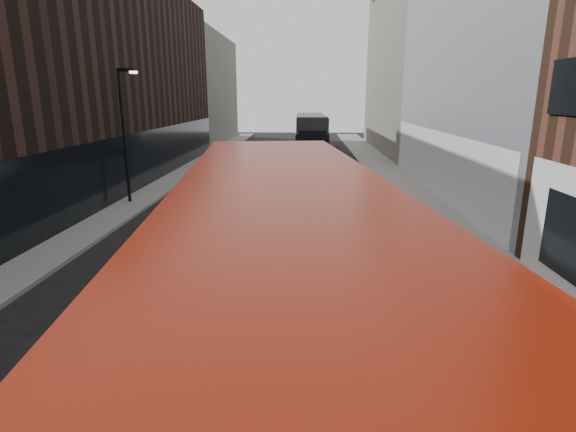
# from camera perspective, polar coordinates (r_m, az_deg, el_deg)

# --- Properties ---
(sidewalk_right) EXTENTS (3.00, 80.00, 0.15)m
(sidewalk_right) POSITION_cam_1_polar(r_m,az_deg,el_deg) (31.78, 13.46, 4.26)
(sidewalk_right) COLOR slate
(sidewalk_right) RESTS_ON ground
(sidewalk_left) EXTENTS (2.00, 80.00, 0.15)m
(sidewalk_left) POSITION_cam_1_polar(r_m,az_deg,el_deg) (32.61, -14.44, 4.46)
(sidewalk_left) COLOR slate
(sidewalk_left) RESTS_ON ground
(building_modern_block) EXTENTS (5.03, 22.00, 20.00)m
(building_modern_block) POSITION_cam_1_polar(r_m,az_deg,el_deg) (28.81, 24.72, 21.98)
(building_modern_block) COLOR #AAAFB5
(building_modern_block) RESTS_ON ground
(building_victorian) EXTENTS (6.50, 24.00, 21.00)m
(building_victorian) POSITION_cam_1_polar(r_m,az_deg,el_deg) (50.82, 14.56, 18.89)
(building_victorian) COLOR #5E5A53
(building_victorian) RESTS_ON ground
(building_left_mid) EXTENTS (5.00, 24.00, 14.00)m
(building_left_mid) POSITION_cam_1_polar(r_m,az_deg,el_deg) (37.99, -18.17, 16.12)
(building_left_mid) COLOR black
(building_left_mid) RESTS_ON ground
(building_left_far) EXTENTS (5.00, 20.00, 13.00)m
(building_left_far) POSITION_cam_1_polar(r_m,az_deg,el_deg) (59.13, -10.52, 15.41)
(building_left_far) COLOR #5E5A53
(building_left_far) RESTS_ON ground
(street_lamp) EXTENTS (1.06, 0.22, 7.00)m
(street_lamp) POSITION_cam_1_polar(r_m,az_deg,el_deg) (25.64, -20.03, 10.58)
(street_lamp) COLOR black
(street_lamp) RESTS_ON sidewalk_left
(red_bus) EXTENTS (4.10, 11.92, 4.73)m
(red_bus) POSITION_cam_1_polar(r_m,az_deg,el_deg) (5.82, -0.21, -17.20)
(red_bus) COLOR #B3220B
(red_bus) RESTS_ON ground
(grey_bus) EXTENTS (3.20, 12.56, 4.03)m
(grey_bus) POSITION_cam_1_polar(r_m,az_deg,el_deg) (45.49, 2.88, 10.39)
(grey_bus) COLOR black
(grey_bus) RESTS_ON ground
(car_a) EXTENTS (1.92, 4.18, 1.39)m
(car_a) POSITION_cam_1_polar(r_m,az_deg,el_deg) (21.29, 5.77, 1.17)
(car_a) COLOR black
(car_a) RESTS_ON ground
(car_b) EXTENTS (1.62, 4.35, 1.42)m
(car_b) POSITION_cam_1_polar(r_m,az_deg,el_deg) (29.23, 0.62, 5.03)
(car_b) COLOR gray
(car_b) RESTS_ON ground
(car_c) EXTENTS (2.47, 5.54, 1.58)m
(car_c) POSITION_cam_1_polar(r_m,az_deg,el_deg) (36.94, 5.33, 7.16)
(car_c) COLOR black
(car_c) RESTS_ON ground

